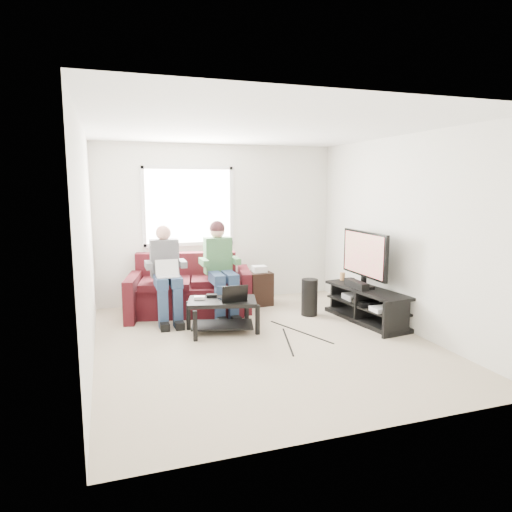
% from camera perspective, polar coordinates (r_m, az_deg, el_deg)
% --- Properties ---
extents(floor, '(4.50, 4.50, 0.00)m').
position_cam_1_polar(floor, '(5.81, 0.84, -10.66)').
color(floor, '#C6B59A').
rests_on(floor, ground).
extents(ceiling, '(4.50, 4.50, 0.00)m').
position_cam_1_polar(ceiling, '(5.51, 0.90, 15.72)').
color(ceiling, white).
rests_on(ceiling, wall_back).
extents(wall_back, '(4.50, 0.00, 4.50)m').
position_cam_1_polar(wall_back, '(7.66, -4.70, 4.04)').
color(wall_back, silver).
rests_on(wall_back, floor).
extents(wall_front, '(4.50, 0.00, 4.50)m').
position_cam_1_polar(wall_front, '(3.49, 13.14, -1.98)').
color(wall_front, silver).
rests_on(wall_front, floor).
extents(wall_left, '(0.00, 4.50, 4.50)m').
position_cam_1_polar(wall_left, '(5.21, -20.38, 1.23)').
color(wall_left, silver).
rests_on(wall_left, floor).
extents(wall_right, '(0.00, 4.50, 4.50)m').
position_cam_1_polar(wall_right, '(6.45, 17.91, 2.73)').
color(wall_right, silver).
rests_on(wall_right, floor).
extents(window, '(1.48, 0.04, 1.28)m').
position_cam_1_polar(window, '(7.52, -8.42, 6.18)').
color(window, white).
rests_on(window, wall_back).
extents(sofa, '(2.06, 1.20, 0.88)m').
position_cam_1_polar(sofa, '(7.12, -8.22, -4.35)').
color(sofa, '#411017').
rests_on(sofa, floor).
extents(person_left, '(0.40, 0.71, 1.37)m').
position_cam_1_polar(person_left, '(6.65, -11.18, -1.60)').
color(person_left, navy).
rests_on(person_left, sofa).
extents(person_right, '(0.40, 0.71, 1.41)m').
position_cam_1_polar(person_right, '(6.80, -4.51, -0.71)').
color(person_right, navy).
rests_on(person_right, sofa).
extents(laptop_silver, '(0.38, 0.32, 0.24)m').
position_cam_1_polar(laptop_silver, '(6.46, -10.95, -2.05)').
color(laptop_silver, silver).
rests_on(laptop_silver, person_left).
extents(coffee_table, '(0.99, 0.74, 0.44)m').
position_cam_1_polar(coffee_table, '(6.09, -4.24, -6.53)').
color(coffee_table, black).
rests_on(coffee_table, floor).
extents(laptop_black, '(0.37, 0.29, 0.24)m').
position_cam_1_polar(laptop_black, '(5.99, -2.96, -4.45)').
color(laptop_black, black).
rests_on(laptop_black, coffee_table).
extents(controller_a, '(0.16, 0.12, 0.04)m').
position_cam_1_polar(controller_a, '(6.11, -7.08, -5.20)').
color(controller_a, silver).
rests_on(controller_a, coffee_table).
extents(controller_b, '(0.16, 0.12, 0.04)m').
position_cam_1_polar(controller_b, '(6.21, -5.56, -4.96)').
color(controller_b, black).
rests_on(controller_b, coffee_table).
extents(controller_c, '(0.16, 0.13, 0.04)m').
position_cam_1_polar(controller_c, '(6.28, -1.92, -4.76)').
color(controller_c, gray).
rests_on(controller_c, coffee_table).
extents(tv_stand, '(0.63, 1.51, 0.48)m').
position_cam_1_polar(tv_stand, '(6.76, 13.65, -6.17)').
color(tv_stand, black).
rests_on(tv_stand, floor).
extents(tv, '(0.12, 1.10, 0.81)m').
position_cam_1_polar(tv, '(6.70, 13.41, 0.04)').
color(tv, black).
rests_on(tv, tv_stand).
extents(soundbar, '(0.12, 0.50, 0.10)m').
position_cam_1_polar(soundbar, '(6.71, 12.43, -3.47)').
color(soundbar, black).
rests_on(soundbar, tv_stand).
extents(drink_cup, '(0.08, 0.08, 0.12)m').
position_cam_1_polar(drink_cup, '(7.19, 10.76, -2.51)').
color(drink_cup, '#B17D4C').
rests_on(drink_cup, tv_stand).
extents(console_white, '(0.30, 0.22, 0.06)m').
position_cam_1_polar(console_white, '(6.42, 15.57, -6.41)').
color(console_white, silver).
rests_on(console_white, tv_stand).
extents(console_grey, '(0.34, 0.26, 0.08)m').
position_cam_1_polar(console_grey, '(6.99, 12.37, -4.96)').
color(console_grey, gray).
rests_on(console_grey, tv_stand).
extents(console_black, '(0.38, 0.30, 0.07)m').
position_cam_1_polar(console_black, '(6.70, 13.90, -5.65)').
color(console_black, black).
rests_on(console_black, tv_stand).
extents(subwoofer, '(0.24, 0.24, 0.55)m').
position_cam_1_polar(subwoofer, '(6.91, 6.70, -5.14)').
color(subwoofer, black).
rests_on(subwoofer, floor).
extents(keyboard_floor, '(0.19, 0.41, 0.02)m').
position_cam_1_polar(keyboard_floor, '(6.65, 12.98, -8.24)').
color(keyboard_floor, black).
rests_on(keyboard_floor, floor).
extents(end_table, '(0.36, 0.36, 0.64)m').
position_cam_1_polar(end_table, '(7.46, 0.43, -3.93)').
color(end_table, black).
rests_on(end_table, floor).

